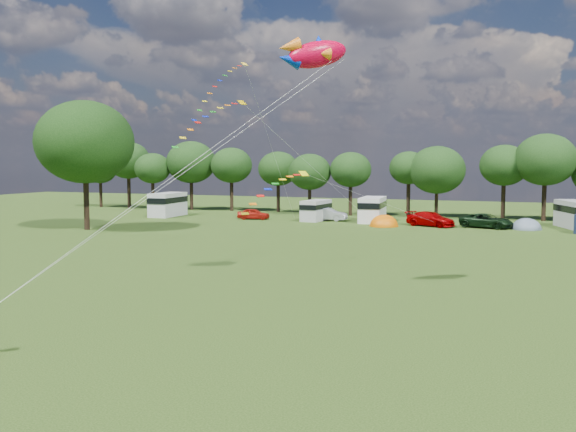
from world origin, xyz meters
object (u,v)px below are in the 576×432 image
(car_a, at_px, (254,214))
(tent_orange, at_px, (384,226))
(car_d, at_px, (486,221))
(campervan_b, at_px, (316,210))
(campervan_d, at_px, (576,213))
(big_tree, at_px, (85,142))
(fish_kite, at_px, (312,54))
(campervan_c, at_px, (372,209))
(campervan_a, at_px, (168,204))
(tent_greyblue, at_px, (526,229))
(car_b, at_px, (328,214))
(car_c, at_px, (431,219))

(car_a, bearing_deg, tent_orange, -108.93)
(car_d, distance_m, campervan_b, 19.60)
(campervan_b, xyz_separation_m, campervan_d, (28.35, 1.97, 0.25))
(big_tree, distance_m, fish_kite, 38.62)
(campervan_c, height_order, fish_kite, fish_kite)
(car_d, relative_size, campervan_b, 1.09)
(big_tree, xyz_separation_m, campervan_c, (25.65, 18.68, -7.46))
(campervan_a, height_order, tent_orange, campervan_a)
(car_d, distance_m, campervan_c, 13.06)
(tent_greyblue, distance_m, fish_kite, 41.52)
(fish_kite, bearing_deg, campervan_a, 94.07)
(fish_kite, bearing_deg, car_b, 69.90)
(car_a, distance_m, car_d, 27.12)
(campervan_a, xyz_separation_m, campervan_c, (26.36, 1.81, -0.05))
(car_b, bearing_deg, campervan_b, 105.97)
(car_b, xyz_separation_m, campervan_b, (-1.34, -0.38, 0.55))
(big_tree, height_order, campervan_b, big_tree)
(car_a, bearing_deg, car_d, -101.19)
(campervan_a, bearing_deg, campervan_c, -89.31)
(campervan_d, xyz_separation_m, fish_kite, (-15.41, -41.40, 11.24))
(car_d, xyz_separation_m, tent_greyblue, (3.99, 0.06, -0.74))
(campervan_b, distance_m, fish_kite, 43.06)
(big_tree, bearing_deg, car_b, 42.15)
(campervan_b, bearing_deg, tent_greyblue, -88.25)
(tent_orange, bearing_deg, campervan_a, 175.05)
(tent_orange, bearing_deg, car_a, 171.88)
(campervan_c, bearing_deg, tent_orange, -156.27)
(car_c, relative_size, tent_orange, 1.50)
(campervan_a, xyz_separation_m, tent_orange, (28.68, -2.48, -1.59))
(campervan_b, height_order, campervan_c, campervan_c)
(campervan_b, bearing_deg, car_b, -69.16)
(campervan_d, bearing_deg, fish_kite, 140.15)
(tent_greyblue, bearing_deg, car_d, -179.18)
(big_tree, relative_size, campervan_c, 2.18)
(big_tree, relative_size, campervan_a, 2.13)
(car_b, height_order, campervan_c, campervan_c)
(tent_greyblue, bearing_deg, big_tree, -158.63)
(tent_greyblue, bearing_deg, campervan_a, 179.68)
(campervan_c, height_order, campervan_d, campervan_d)
(car_a, height_order, tent_orange, car_a)
(big_tree, distance_m, campervan_b, 27.26)
(car_c, bearing_deg, campervan_a, 110.71)
(car_c, xyz_separation_m, campervan_b, (-13.75, 1.86, 0.52))
(car_c, bearing_deg, car_d, -63.76)
(car_c, bearing_deg, campervan_b, 104.26)
(car_a, height_order, campervan_d, campervan_d)
(campervan_b, relative_size, fish_kite, 1.34)
(car_a, height_order, fish_kite, fish_kite)
(car_b, relative_size, campervan_a, 0.69)
(car_a, distance_m, campervan_b, 7.70)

